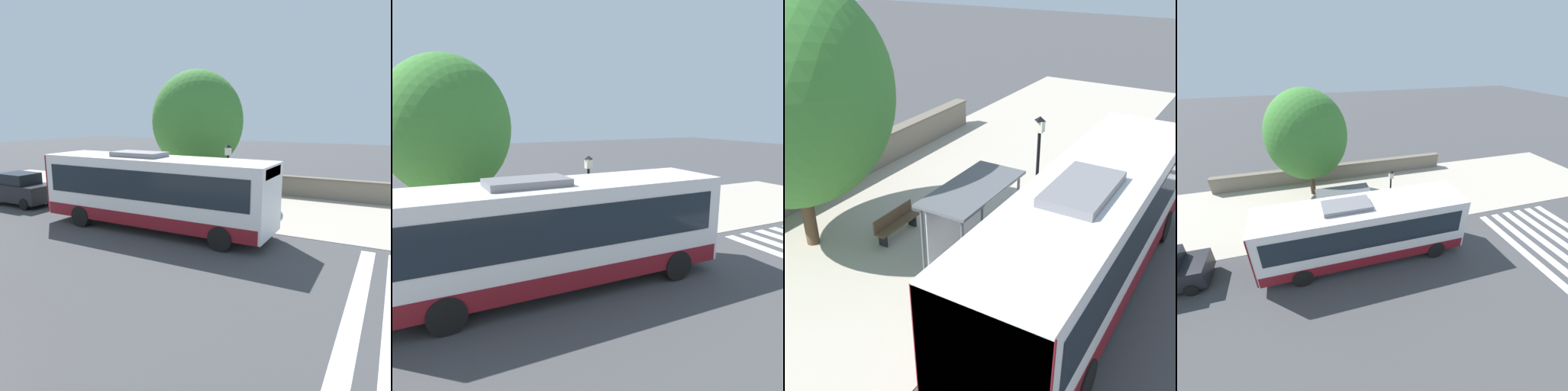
# 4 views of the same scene
# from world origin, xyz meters

# --- Properties ---
(ground_plane) EXTENTS (120.00, 120.00, 0.00)m
(ground_plane) POSITION_xyz_m (0.00, 0.00, 0.00)
(ground_plane) COLOR #424244
(ground_plane) RESTS_ON ground
(sidewalk_plaza) EXTENTS (9.00, 44.00, 0.02)m
(sidewalk_plaza) POSITION_xyz_m (-4.50, 0.00, 0.01)
(sidewalk_plaza) COLOR #ADA393
(sidewalk_plaza) RESTS_ON ground
(stone_wall) EXTENTS (0.60, 20.00, 1.32)m
(stone_wall) POSITION_xyz_m (-8.55, 0.00, 0.67)
(stone_wall) COLOR slate
(stone_wall) RESTS_ON ground
(bus) EXTENTS (2.76, 10.90, 3.54)m
(bus) POSITION_xyz_m (1.85, -0.16, 1.84)
(bus) COLOR white
(bus) RESTS_ON ground
(bus_shelter) EXTENTS (1.54, 3.35, 2.52)m
(bus_shelter) POSITION_xyz_m (-1.48, -0.57, 2.07)
(bus_shelter) COLOR #515459
(bus_shelter) RESTS_ON ground
(pedestrian) EXTENTS (0.34, 0.22, 1.64)m
(pedestrian) POSITION_xyz_m (0.22, 4.56, 0.96)
(pedestrian) COLOR #2D3347
(pedestrian) RESTS_ON ground
(bench) EXTENTS (0.40, 1.81, 0.88)m
(bench) POSITION_xyz_m (-4.28, -0.48, 0.48)
(bench) COLOR brown
(bench) RESTS_ON ground
(street_lamp_near) EXTENTS (0.28, 0.28, 3.81)m
(street_lamp_near) POSITION_xyz_m (-0.73, 2.32, 2.28)
(street_lamp_near) COLOR black
(street_lamp_near) RESTS_ON ground
(shade_tree) EXTENTS (5.86, 5.86, 8.03)m
(shade_tree) POSITION_xyz_m (-6.25, -2.18, 4.79)
(shade_tree) COLOR brown
(shade_tree) RESTS_ON ground
(parked_car_behind_bus) EXTENTS (1.95, 3.94, 1.87)m
(parked_car_behind_bus) POSITION_xyz_m (1.33, -9.95, 0.91)
(parked_car_behind_bus) COLOR black
(parked_car_behind_bus) RESTS_ON ground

